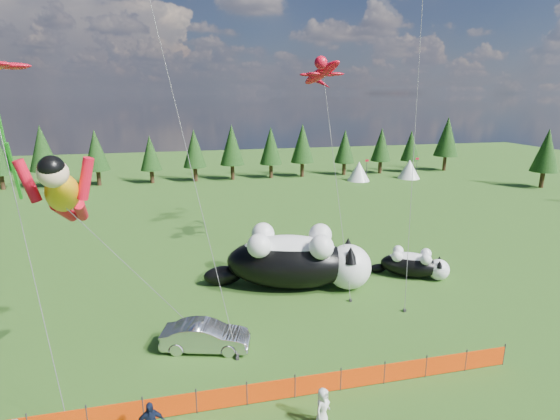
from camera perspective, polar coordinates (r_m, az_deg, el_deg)
The scene contains 10 objects.
ground at distance 21.92m, azimuth -2.87°, elevation -18.89°, with size 160.00×160.00×0.00m, color #13380A.
safety_fence at distance 19.23m, azimuth -1.16°, elevation -22.52°, with size 22.06×0.06×1.10m.
tree_line at distance 63.55m, azimuth -10.24°, elevation 7.31°, with size 90.00×4.00×8.00m, color black, non-canonical shape.
festival_tents at distance 60.60m, azimuth 0.60°, elevation 4.69°, with size 50.00×3.20×2.80m, color white, non-canonical shape.
cat_large at distance 28.29m, azimuth 2.19°, elevation -6.47°, with size 10.67×5.97×3.94m.
cat_small at distance 31.47m, azimuth 17.07°, elevation -6.75°, with size 4.82×3.66×1.93m.
car at distance 22.54m, azimuth -9.70°, elevation -15.95°, with size 1.49×4.28×1.41m, color #BBBBC0.
spectator_e at distance 18.08m, azimuth 5.57°, elevation -24.26°, with size 0.77×0.50×1.57m, color silver.
superhero_kite at distance 18.84m, azimuth -26.52°, elevation 1.96°, with size 7.29×5.55×11.21m.
gecko_kite at distance 34.04m, azimuth 5.46°, elevation 17.39°, with size 4.76×13.15×16.72m.
Camera 1 is at (-3.10, -17.94, 12.20)m, focal length 28.00 mm.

